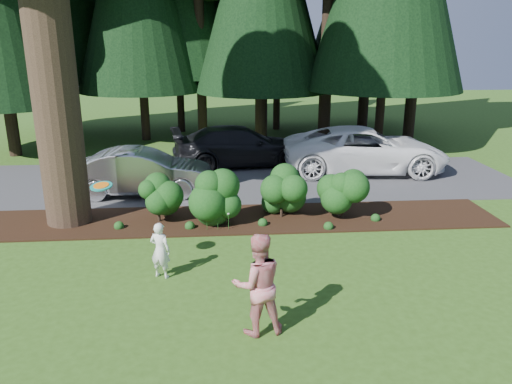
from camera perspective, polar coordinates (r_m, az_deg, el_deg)
The scene contains 11 objects.
ground at distance 11.82m, azimuth -2.83°, elevation -8.72°, with size 80.00×80.00×0.00m, color #305217.
mulch_bed at distance 14.80m, azimuth -3.23°, elevation -3.14°, with size 16.00×2.50×0.05m, color black.
driveway at distance 18.85m, azimuth -3.55°, elevation 1.32°, with size 22.00×6.00×0.03m, color #38383A.
shrub_row at distance 14.47m, azimuth -0.23°, elevation -0.30°, with size 6.53×1.60×1.61m.
lily_cluster at distance 13.84m, azimuth -4.42°, elevation -2.56°, with size 0.69×0.09×0.57m.
car_silver_wagon at distance 17.35m, azimuth -12.86°, elevation 2.23°, with size 1.65×4.73×1.56m, color #BABABF.
car_white_suv at distance 20.29m, azimuth 12.35°, elevation 4.75°, with size 2.97×6.44×1.79m, color white.
car_dark_suv at distance 20.90m, azimuth -1.80°, elevation 5.28°, with size 2.29×5.64×1.64m, color black.
child at distance 11.34m, azimuth -10.89°, elevation -6.56°, with size 0.47×0.31×1.30m, color white.
adult at distance 9.03m, azimuth 0.20°, elevation -10.50°, with size 0.94×0.73×1.93m, color red.
frisbee at distance 10.92m, azimuth -17.28°, elevation 0.67°, with size 0.46×0.46×0.13m.
Camera 1 is at (-0.26, -10.63, 5.16)m, focal length 35.00 mm.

